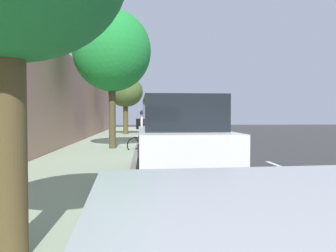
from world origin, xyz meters
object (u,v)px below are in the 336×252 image
Objects in this scene: bicycle_at_curb at (148,145)px; street_tree_mid_block at (112,51)px; parked_sedan_green_second at (154,125)px; parked_sedan_red_nearest at (151,123)px; pedestrian_on_phone at (114,121)px; parked_sedan_tan_mid at (159,129)px; street_tree_near_cyclist at (126,92)px; cyclist_with_backpack at (142,126)px; parked_suv_white_far at (179,138)px.

bicycle_at_curb is 0.29× the size of street_tree_mid_block.
parked_sedan_green_second is at bearing -92.82° from bicycle_at_curb.
parked_sedan_red_nearest is 22.44m from street_tree_mid_block.
parked_sedan_green_second is 0.77× the size of street_tree_mid_block.
pedestrian_on_phone is at bearing 65.77° from parked_sedan_red_nearest.
street_tree_near_cyclist reaches higher than parked_sedan_tan_mid.
parked_sedan_red_nearest is at bearing -91.53° from bicycle_at_curb.
parked_sedan_green_second is 2.82× the size of pedestrian_on_phone.
parked_sedan_green_second is 2.61× the size of bicycle_at_curb.
parked_sedan_green_second is 13.21m from cyclist_with_backpack.
parked_sedan_green_second is 1.02× the size of parked_sedan_tan_mid.
parked_sedan_red_nearest is 17.05m from parked_sedan_tan_mid.
parked_suv_white_far reaches higher than cyclist_with_backpack.
parked_suv_white_far is (0.01, 19.22, 0.27)m from parked_sedan_green_second.
cyclist_with_backpack is 1.13× the size of pedestrian_on_phone.
parked_sedan_red_nearest is 2.82× the size of pedestrian_on_phone.
cyclist_with_backpack is at bearing 80.11° from parked_sedan_tan_mid.
parked_sedan_red_nearest is at bearing -89.65° from parked_sedan_tan_mid.
street_tree_near_cyclist is 10.73m from street_tree_mid_block.
parked_sedan_red_nearest and parked_sedan_green_second have the same top height.
parked_sedan_green_second is at bearing -90.04° from parked_suv_white_far.
parked_suv_white_far is at bearing 89.96° from parked_sedan_green_second.
parked_sedan_green_second is 13.48m from street_tree_mid_block.
parked_sedan_red_nearest is 1.02× the size of parked_sedan_tan_mid.
street_tree_mid_block is (2.16, -6.39, 3.26)m from parked_suv_white_far.
pedestrian_on_phone reaches higher than parked_sedan_green_second.
street_tree_near_cyclist is at bearing -82.77° from parked_suv_white_far.
parked_sedan_red_nearest is at bearing -114.23° from pedestrian_on_phone.
street_tree_mid_block reaches higher than bicycle_at_curb.
street_tree_mid_block is (0.00, 10.68, 0.98)m from street_tree_near_cyclist.
street_tree_mid_block is 14.99m from pedestrian_on_phone.
street_tree_mid_block is at bearing 80.37° from parked_sedan_green_second.
cyclist_with_backpack is 0.31× the size of street_tree_mid_block.
bicycle_at_curb is at bearing 116.45° from cyclist_with_backpack.
pedestrian_on_phone is (3.41, -20.97, 0.03)m from parked_suv_white_far.
street_tree_near_cyclist is 2.72× the size of pedestrian_on_phone.
pedestrian_on_phone reaches higher than parked_sedan_red_nearest.
parked_suv_white_far is 2.96× the size of pedestrian_on_phone.
parked_suv_white_far is 5.67m from bicycle_at_curb.
cyclist_with_backpack reaches higher than bicycle_at_curb.
parked_sedan_tan_mid is 0.93× the size of parked_suv_white_far.
pedestrian_on_phone is at bearing -85.10° from street_tree_mid_block.
bicycle_at_curb is at bearing 151.97° from street_tree_mid_block.
street_tree_near_cyclist is (2.12, 11.37, 2.55)m from parked_sedan_red_nearest.
cyclist_with_backpack is 3.45m from street_tree_mid_block.
parked_sedan_red_nearest is 1.00× the size of parked_sedan_green_second.
parked_sedan_green_second is (-0.06, 9.23, 0.00)m from parked_sedan_red_nearest.
parked_sedan_red_nearest is at bearing -92.13° from cyclist_with_backpack.
street_tree_mid_block reaches higher than parked_sedan_green_second.
street_tree_mid_block is (1.28, -0.35, 3.19)m from cyclist_with_backpack.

